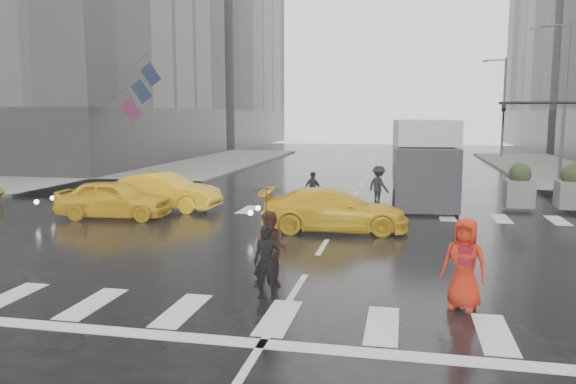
% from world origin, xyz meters
% --- Properties ---
extents(ground, '(120.00, 120.00, 0.00)m').
position_xyz_m(ground, '(0.00, 0.00, 0.00)').
color(ground, black).
rests_on(ground, ground).
extents(sidewalk_nw, '(35.00, 35.00, 0.15)m').
position_xyz_m(sidewalk_nw, '(-19.50, 17.50, 0.07)').
color(sidewalk_nw, gray).
rests_on(sidewalk_nw, ground).
extents(road_markings, '(18.00, 48.00, 0.01)m').
position_xyz_m(road_markings, '(0.00, 0.00, 0.01)').
color(road_markings, silver).
rests_on(road_markings, ground).
extents(street_lamp_near, '(2.15, 0.22, 9.00)m').
position_xyz_m(street_lamp_near, '(10.87, 18.00, 4.95)').
color(street_lamp_near, '#59595B').
rests_on(street_lamp_near, ground).
extents(street_lamp_far, '(2.15, 0.22, 9.00)m').
position_xyz_m(street_lamp_far, '(10.87, 38.00, 4.95)').
color(street_lamp_far, '#59595B').
rests_on(street_lamp_far, ground).
extents(planter_west, '(1.10, 1.10, 1.80)m').
position_xyz_m(planter_west, '(7.00, 8.20, 0.98)').
color(planter_west, gray).
rests_on(planter_west, ground).
extents(planter_mid, '(1.10, 1.10, 1.80)m').
position_xyz_m(planter_mid, '(9.00, 8.20, 0.98)').
color(planter_mid, gray).
rests_on(planter_mid, ground).
extents(flag_cluster, '(2.87, 3.06, 4.69)m').
position_xyz_m(flag_cluster, '(-15.08, 18.50, 5.64)').
color(flag_cluster, '#59595B').
rests_on(flag_cluster, ground).
extents(pedestrian_black, '(1.00, 1.01, 2.43)m').
position_xyz_m(pedestrian_black, '(-0.52, -4.86, 1.64)').
color(pedestrian_black, black).
rests_on(pedestrian_black, ground).
extents(pedestrian_brown, '(0.90, 0.73, 1.74)m').
position_xyz_m(pedestrian_brown, '(-0.63, -4.00, 0.87)').
color(pedestrian_brown, '#3F2116').
rests_on(pedestrian_brown, ground).
extents(pedestrian_orange, '(1.08, 0.91, 1.87)m').
position_xyz_m(pedestrian_orange, '(3.57, -4.71, 0.94)').
color(pedestrian_orange, red).
rests_on(pedestrian_orange, ground).
extents(pedestrian_far_a, '(1.05, 0.92, 1.53)m').
position_xyz_m(pedestrian_far_a, '(-1.46, 7.14, 0.77)').
color(pedestrian_far_a, black).
rests_on(pedestrian_far_a, ground).
extents(pedestrian_far_b, '(1.24, 1.21, 1.72)m').
position_xyz_m(pedestrian_far_b, '(1.25, 8.40, 0.86)').
color(pedestrian_far_b, black).
rests_on(pedestrian_far_b, ground).
extents(taxi_front, '(4.45, 2.09, 1.47)m').
position_xyz_m(taxi_front, '(-8.50, 3.11, 0.74)').
color(taxi_front, yellow).
rests_on(taxi_front, ground).
extents(taxi_mid, '(4.71, 1.81, 1.53)m').
position_xyz_m(taxi_mid, '(-7.40, 5.24, 0.76)').
color(taxi_mid, yellow).
rests_on(taxi_mid, ground).
extents(taxi_rear, '(4.55, 2.41, 1.44)m').
position_xyz_m(taxi_rear, '(0.04, 2.46, 0.72)').
color(taxi_rear, yellow).
rests_on(taxi_rear, ground).
extents(box_truck, '(2.61, 6.96, 3.70)m').
position_xyz_m(box_truck, '(3.19, 9.29, 1.97)').
color(box_truck, silver).
rests_on(box_truck, ground).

